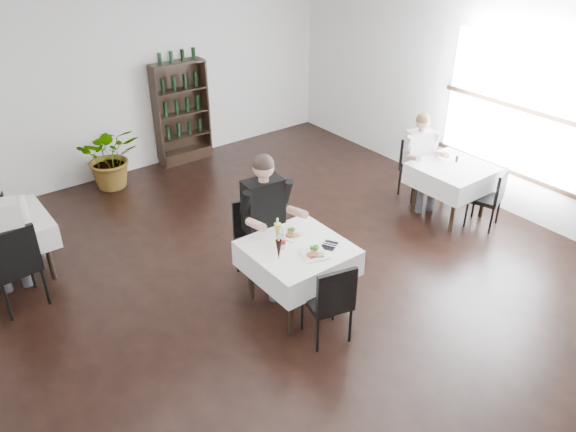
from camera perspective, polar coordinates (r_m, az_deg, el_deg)
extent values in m
plane|color=black|center=(6.64, 2.98, -7.82)|extent=(9.00, 9.00, 0.00)
plane|color=white|center=(5.36, 3.86, 18.45)|extent=(9.00, 9.00, 0.00)
plane|color=white|center=(9.49, -14.93, 13.29)|extent=(7.00, 0.00, 7.00)
plane|color=white|center=(8.40, 22.22, 9.95)|extent=(0.00, 9.00, 9.00)
cube|color=white|center=(8.37, 22.22, 10.25)|extent=(0.03, 2.20, 1.80)
cube|color=black|center=(8.67, 20.99, 4.53)|extent=(0.05, 2.30, 0.06)
cube|color=black|center=(10.04, -10.35, 6.17)|extent=(0.90, 0.28, 0.20)
cylinder|color=black|center=(5.87, 0.33, -9.23)|extent=(0.06, 0.06, 0.71)
cylinder|color=black|center=(6.34, -3.71, -5.90)|extent=(0.06, 0.06, 0.71)
cylinder|color=black|center=(6.25, 5.69, -6.63)|extent=(0.06, 0.06, 0.71)
cylinder|color=black|center=(6.70, 1.49, -3.70)|extent=(0.06, 0.06, 0.71)
cube|color=black|center=(6.06, 0.98, -3.42)|extent=(0.85, 0.85, 0.04)
cube|color=white|center=(6.12, 0.97, -4.28)|extent=(1.03, 1.03, 0.30)
cylinder|color=black|center=(7.24, -23.16, -3.57)|extent=(0.06, 0.06, 0.71)
cylinder|color=black|center=(7.83, -24.58, -1.32)|extent=(0.06, 0.06, 0.71)
cube|color=black|center=(7.31, -27.00, -0.73)|extent=(0.80, 0.80, 0.04)
cube|color=white|center=(7.36, -26.81, -1.47)|extent=(0.98, 0.98, 0.30)
cylinder|color=black|center=(7.93, 16.45, 0.72)|extent=(0.06, 0.06, 0.71)
cylinder|color=black|center=(8.29, 12.80, 2.56)|extent=(0.06, 0.06, 0.71)
cylinder|color=black|center=(8.44, 19.30, 2.07)|extent=(0.06, 0.06, 0.71)
cylinder|color=black|center=(8.78, 15.74, 3.75)|extent=(0.06, 0.06, 0.71)
cube|color=black|center=(8.19, 16.44, 4.64)|extent=(0.80, 0.80, 0.04)
cube|color=white|center=(8.24, 16.33, 3.95)|extent=(0.98, 0.98, 0.30)
imported|color=#2F5F20|center=(9.20, -17.57, 5.81)|extent=(1.16, 1.08, 1.03)
cylinder|color=black|center=(6.59, -3.93, -5.83)|extent=(0.03, 0.03, 0.44)
cylinder|color=black|center=(6.88, -5.15, -4.13)|extent=(0.03, 0.03, 0.44)
cylinder|color=black|center=(6.71, -0.88, -5.01)|extent=(0.03, 0.03, 0.44)
cylinder|color=black|center=(7.00, -2.21, -3.38)|extent=(0.03, 0.03, 0.44)
cube|color=black|center=(6.65, -3.10, -2.79)|extent=(0.52, 0.52, 0.07)
cube|color=black|center=(6.68, -3.84, -0.07)|extent=(0.44, 0.14, 0.48)
cylinder|color=black|center=(6.15, 4.64, -8.91)|extent=(0.03, 0.03, 0.43)
cylinder|color=black|center=(5.90, 6.34, -10.96)|extent=(0.03, 0.03, 0.43)
cylinder|color=black|center=(6.02, 1.46, -9.83)|extent=(0.03, 0.03, 0.43)
cylinder|color=black|center=(5.77, 3.05, -11.98)|extent=(0.03, 0.03, 0.43)
cube|color=black|center=(5.80, 3.95, -8.58)|extent=(0.52, 0.52, 0.07)
cube|color=black|center=(5.51, 4.98, -7.68)|extent=(0.43, 0.15, 0.46)
cylinder|color=black|center=(7.82, -26.41, -2.94)|extent=(0.03, 0.03, 0.44)
cylinder|color=black|center=(8.16, -26.26, -1.55)|extent=(0.03, 0.03, 0.44)
cylinder|color=black|center=(7.24, -24.64, -5.05)|extent=(0.04, 0.04, 0.48)
cylinder|color=black|center=(6.89, -23.40, -6.58)|extent=(0.04, 0.04, 0.48)
cylinder|color=black|center=(6.82, -26.63, -7.86)|extent=(0.04, 0.04, 0.48)
cube|color=black|center=(6.88, -26.09, -4.57)|extent=(0.53, 0.53, 0.07)
cube|color=black|center=(6.55, -26.00, -3.36)|extent=(0.48, 0.10, 0.52)
cylinder|color=black|center=(8.55, 12.50, 2.36)|extent=(0.03, 0.03, 0.41)
cylinder|color=black|center=(8.82, 11.25, 3.37)|extent=(0.03, 0.03, 0.41)
cylinder|color=black|center=(8.75, 14.47, 2.75)|extent=(0.03, 0.03, 0.41)
cylinder|color=black|center=(9.00, 13.19, 3.73)|extent=(0.03, 0.03, 0.41)
cube|color=black|center=(8.68, 13.02, 4.43)|extent=(0.51, 0.51, 0.06)
cube|color=black|center=(8.72, 12.53, 6.37)|extent=(0.41, 0.15, 0.45)
cylinder|color=black|center=(8.47, 18.35, 1.13)|extent=(0.03, 0.03, 0.40)
cylinder|color=black|center=(8.41, 20.56, 0.49)|extent=(0.03, 0.03, 0.40)
cylinder|color=black|center=(8.17, 17.64, 0.17)|extent=(0.03, 0.03, 0.40)
cylinder|color=black|center=(8.11, 19.92, -0.50)|extent=(0.03, 0.03, 0.40)
cube|color=black|center=(8.19, 19.37, 1.70)|extent=(0.50, 0.50, 0.06)
cube|color=black|center=(8.05, 20.86, 2.80)|extent=(0.39, 0.17, 0.43)
cube|color=#3C3C43|center=(6.33, -2.40, -2.90)|extent=(0.21, 0.49, 0.16)
cylinder|color=#3C3C43|center=(6.38, -1.43, -6.45)|extent=(0.12, 0.12, 0.56)
cube|color=#3C3C43|center=(6.42, -0.63, -2.33)|extent=(0.21, 0.49, 0.16)
cylinder|color=#3C3C43|center=(6.47, 0.32, -5.83)|extent=(0.12, 0.12, 0.56)
cube|color=black|center=(6.34, -2.53, 1.13)|extent=(0.48, 0.29, 0.62)
cylinder|color=tan|center=(6.01, -3.27, -0.88)|extent=(0.13, 0.36, 0.18)
cylinder|color=tan|center=(6.24, 0.94, 0.39)|extent=(0.13, 0.36, 0.18)
sphere|color=tan|center=(6.11, -2.52, 4.96)|extent=(0.24, 0.24, 0.24)
sphere|color=black|center=(6.10, -2.53, 5.25)|extent=(0.24, 0.24, 0.24)
cube|color=#3C3C43|center=(6.94, -25.73, -2.95)|extent=(0.22, 0.49, 0.16)
cylinder|color=#3C3C43|center=(7.30, -25.32, -4.56)|extent=(0.13, 0.13, 0.56)
cylinder|color=#3C3C43|center=(7.30, -27.06, -5.01)|extent=(0.13, 0.13, 0.56)
cube|color=silver|center=(6.57, -27.16, -1.34)|extent=(0.48, 0.30, 0.63)
cylinder|color=tan|center=(6.85, -25.26, 0.21)|extent=(0.13, 0.36, 0.18)
cube|color=#3C3C43|center=(8.36, 12.91, 4.21)|extent=(0.27, 0.43, 0.13)
cylinder|color=#3C3C43|center=(8.36, 13.23, 1.84)|extent=(0.11, 0.11, 0.47)
cube|color=#3C3C43|center=(8.45, 14.06, 4.35)|extent=(0.27, 0.43, 0.13)
cylinder|color=#3C3C43|center=(8.45, 14.38, 2.01)|extent=(0.11, 0.11, 0.47)
cube|color=silver|center=(8.42, 13.15, 6.75)|extent=(0.43, 0.33, 0.53)
cylinder|color=tan|center=(8.12, 12.62, 5.78)|extent=(0.18, 0.31, 0.15)
cylinder|color=tan|center=(8.34, 15.32, 6.07)|extent=(0.18, 0.31, 0.15)
sphere|color=tan|center=(8.26, 13.54, 9.27)|extent=(0.20, 0.20, 0.20)
sphere|color=brown|center=(8.25, 13.56, 9.46)|extent=(0.20, 0.20, 0.20)
cube|color=white|center=(6.22, 0.28, -1.95)|extent=(0.28, 0.28, 0.02)
cube|color=#5D2A1A|center=(6.18, 0.18, -1.95)|extent=(0.11, 0.11, 0.02)
sphere|color=#35721E|center=(6.25, 0.47, -1.37)|extent=(0.05, 0.05, 0.05)
cube|color=olive|center=(6.18, 0.71, -1.98)|extent=(0.08, 0.07, 0.02)
cube|color=white|center=(5.90, 2.64, -3.91)|extent=(0.33, 0.33, 0.02)
cube|color=#5D2A1A|center=(5.86, 2.54, -3.93)|extent=(0.11, 0.09, 0.03)
sphere|color=#35721E|center=(5.94, 2.86, -3.19)|extent=(0.06, 0.06, 0.06)
cube|color=olive|center=(5.86, 3.20, -3.96)|extent=(0.12, 0.11, 0.02)
cone|color=black|center=(5.76, -0.95, -3.50)|extent=(0.07, 0.07, 0.24)
cylinder|color=silver|center=(5.68, -0.96, -2.25)|extent=(0.02, 0.02, 0.06)
cone|color=gold|center=(6.00, -1.05, -1.87)|extent=(0.08, 0.08, 0.26)
cylinder|color=silver|center=(5.91, -1.07, -0.52)|extent=(0.02, 0.02, 0.07)
cylinder|color=silver|center=(5.95, -0.56, -2.43)|extent=(0.07, 0.07, 0.22)
cylinder|color=#A40910|center=(5.95, -0.55, -2.56)|extent=(0.07, 0.07, 0.05)
cylinder|color=silver|center=(5.87, -0.56, -1.30)|extent=(0.03, 0.03, 0.05)
cube|color=black|center=(6.06, 4.21, -2.99)|extent=(0.23, 0.22, 0.01)
cylinder|color=silver|center=(6.05, 4.06, -2.97)|extent=(0.11, 0.19, 0.01)
cylinder|color=silver|center=(6.07, 4.36, -2.85)|extent=(0.12, 0.18, 0.01)
cylinder|color=black|center=(8.30, 16.78, 5.57)|extent=(0.04, 0.04, 0.09)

